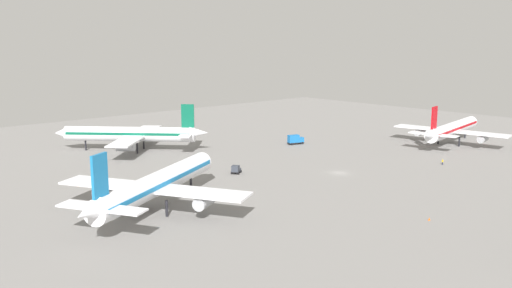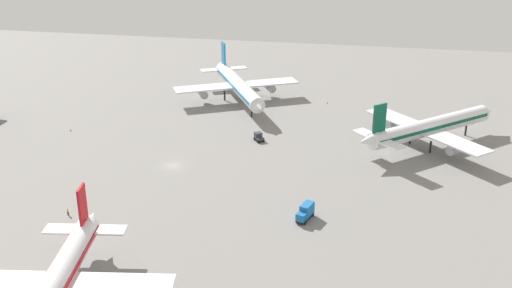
{
  "view_description": "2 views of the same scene",
  "coord_description": "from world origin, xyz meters",
  "views": [
    {
      "loc": [
        -111.91,
        -88.82,
        34.57
      ],
      "look_at": [
        -9.21,
        22.96,
        5.89
      ],
      "focal_mm": 37.89,
      "sensor_mm": 36.0,
      "label": 1
    },
    {
      "loc": [
        138.31,
        48.75,
        64.43
      ],
      "look_at": [
        -2.67,
        20.97,
        6.42
      ],
      "focal_mm": 43.84,
      "sensor_mm": 36.0,
      "label": 2
    }
  ],
  "objects": [
    {
      "name": "ground_crew_worker",
      "position": [
        29.56,
        -13.9,
        0.85
      ],
      "size": [
        0.58,
        0.4,
        1.67
      ],
      "rotation": [
        0.0,
        0.0,
        4.77
      ],
      "color": "#1E2338",
      "rests_on": "ground"
    },
    {
      "name": "safety_cone_near_gate",
      "position": [
        -57.62,
        34.01,
        0.3
      ],
      "size": [
        0.44,
        0.44,
        0.6
      ],
      "primitive_type": "cone",
      "color": "#EA590C",
      "rests_on": "ground"
    },
    {
      "name": "catering_truck",
      "position": [
        21.48,
        36.42,
        1.7
      ],
      "size": [
        5.91,
        3.52,
        3.3
      ],
      "rotation": [
        0.0,
        0.0,
        5.98
      ],
      "color": "black",
      "rests_on": "ground"
    },
    {
      "name": "airplane_distant",
      "position": [
        -25.79,
        64.1,
        5.57
      ],
      "size": [
        38.79,
        40.3,
        15.33
      ],
      "rotation": [
        0.0,
        0.0,
        2.33
      ],
      "color": "white",
      "rests_on": "ground"
    },
    {
      "name": "ground",
      "position": [
        0.0,
        0.0,
        0.0
      ],
      "size": [
        288.0,
        288.0,
        0.0
      ],
      "primitive_type": "plane",
      "color": "gray"
    },
    {
      "name": "safety_cone_mid_apron",
      "position": [
        -17.84,
        -37.0,
        0.3
      ],
      "size": [
        0.44,
        0.44,
        0.6
      ],
      "primitive_type": "cone",
      "color": "#EA590C",
      "rests_on": "ground"
    },
    {
      "name": "airplane_taxiing",
      "position": [
        -53.88,
        4.81,
        5.74
      ],
      "size": [
        47.69,
        39.78,
        15.79
      ],
      "rotation": [
        0.0,
        0.0,
        0.49
      ],
      "color": "white",
      "rests_on": "ground"
    },
    {
      "name": "airplane_at_gate",
      "position": [
        61.39,
        0.25,
        5.33
      ],
      "size": [
        48.04,
        38.88,
        14.65
      ],
      "rotation": [
        0.0,
        0.0,
        0.16
      ],
      "color": "white",
      "rests_on": "ground"
    },
    {
      "name": "baggage_tug",
      "position": [
        -20.94,
        18.12,
        1.16
      ],
      "size": [
        3.75,
        3.51,
        2.3
      ],
      "rotation": [
        0.0,
        0.0,
        3.72
      ],
      "color": "black",
      "rests_on": "ground"
    }
  ]
}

